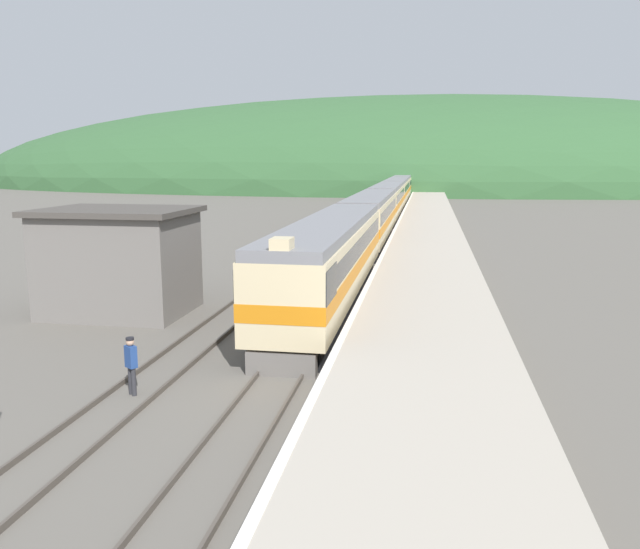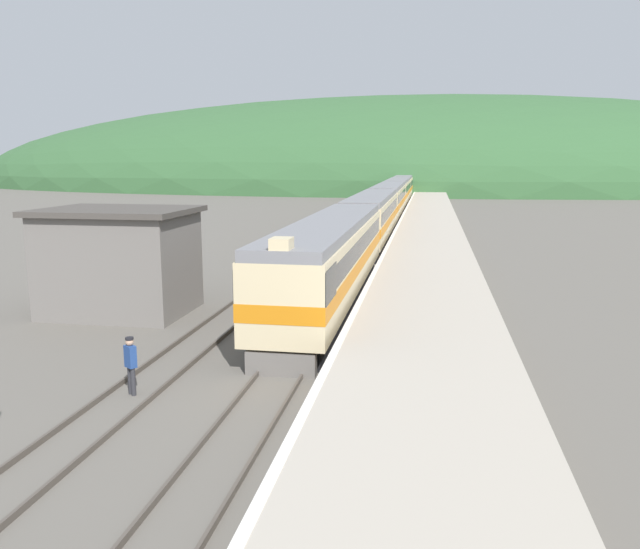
% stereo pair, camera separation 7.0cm
% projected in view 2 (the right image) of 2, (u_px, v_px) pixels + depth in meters
% --- Properties ---
extents(track_main, '(1.52, 180.00, 0.16)m').
position_uv_depth(track_main, '(388.00, 220.00, 69.40)').
color(track_main, '#4C443D').
rests_on(track_main, ground).
extents(track_siding, '(1.51, 180.00, 0.16)m').
position_uv_depth(track_siding, '(354.00, 220.00, 70.05)').
color(track_siding, '#4C443D').
rests_on(track_siding, ground).
extents(platform, '(5.50, 140.00, 1.15)m').
position_uv_depth(platform, '(428.00, 239.00, 49.18)').
color(platform, '#ADA393').
rests_on(platform, ground).
extents(distant_hills, '(239.37, 107.72, 44.42)m').
position_uv_depth(distant_hills, '(413.00, 186.00, 160.73)').
color(distant_hills, '#335B33').
rests_on(distant_hills, ground).
extents(station_shed, '(6.46, 5.06, 4.68)m').
position_uv_depth(station_shed, '(120.00, 261.00, 27.61)').
color(station_shed, slate).
rests_on(station_shed, ground).
extents(express_train_lead_car, '(2.95, 20.69, 4.39)m').
position_uv_depth(express_train_lead_car, '(330.00, 259.00, 29.07)').
color(express_train_lead_car, black).
rests_on(express_train_lead_car, ground).
extents(carriage_second, '(2.94, 19.56, 4.03)m').
position_uv_depth(carriage_second, '(372.00, 218.00, 49.64)').
color(carriage_second, black).
rests_on(carriage_second, ground).
extents(carriage_third, '(2.94, 19.56, 4.03)m').
position_uv_depth(carriage_third, '(389.00, 201.00, 69.44)').
color(carriage_third, black).
rests_on(carriage_third, ground).
extents(carriage_fourth, '(2.94, 19.56, 4.03)m').
position_uv_depth(carriage_fourth, '(398.00, 192.00, 89.24)').
color(carriage_fourth, black).
rests_on(carriage_fourth, ground).
extents(carriage_fifth, '(2.94, 19.56, 4.03)m').
position_uv_depth(carriage_fifth, '(404.00, 186.00, 109.04)').
color(carriage_fifth, black).
rests_on(carriage_fifth, ground).
extents(track_worker, '(0.42, 0.38, 1.74)m').
position_uv_depth(track_worker, '(131.00, 362.00, 18.07)').
color(track_worker, '#2D2D33').
rests_on(track_worker, ground).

